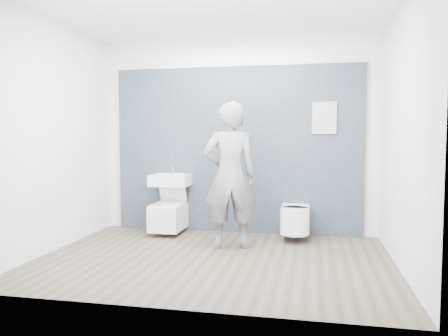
% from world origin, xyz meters
% --- Properties ---
extents(ground, '(4.00, 4.00, 0.00)m').
position_xyz_m(ground, '(0.00, 0.00, 0.00)').
color(ground, brown).
rests_on(ground, ground).
extents(room_shell, '(4.00, 4.00, 4.00)m').
position_xyz_m(room_shell, '(0.00, 0.00, 1.74)').
color(room_shell, silver).
rests_on(room_shell, ground).
extents(tile_wall, '(3.60, 0.06, 2.40)m').
position_xyz_m(tile_wall, '(0.00, 1.47, 0.00)').
color(tile_wall, black).
rests_on(tile_wall, ground).
extents(washbasin, '(0.55, 0.41, 0.41)m').
position_xyz_m(washbasin, '(-0.92, 1.23, 0.77)').
color(washbasin, white).
rests_on(washbasin, ground).
extents(toilet_square, '(0.42, 0.61, 0.80)m').
position_xyz_m(toilet_square, '(-0.92, 1.14, 0.27)').
color(toilet_square, white).
rests_on(toilet_square, ground).
extents(toilet_rounded, '(0.39, 0.65, 0.35)m').
position_xyz_m(toilet_rounded, '(0.87, 1.11, 0.28)').
color(toilet_rounded, white).
rests_on(toilet_rounded, ground).
extents(info_placard, '(0.33, 0.03, 0.44)m').
position_xyz_m(info_placard, '(1.24, 1.43, 0.00)').
color(info_placard, white).
rests_on(info_placard, ground).
extents(visitor, '(0.76, 0.61, 1.82)m').
position_xyz_m(visitor, '(0.09, 0.54, 0.91)').
color(visitor, slate).
rests_on(visitor, ground).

